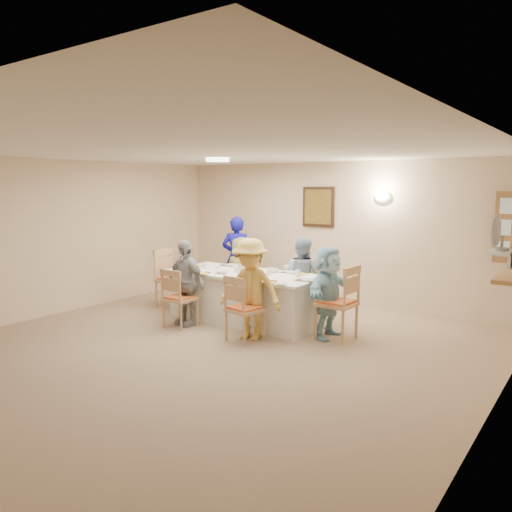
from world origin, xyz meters
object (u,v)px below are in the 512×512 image
Objects in this scene: chair_front_left at (180,297)px; chair_left_end at (173,278)px; diner_front_left at (186,283)px; caregiver at (237,258)px; desk_fan at (499,237)px; diner_back_right at (302,278)px; dining_table at (245,297)px; diner_right_end at (328,292)px; chair_right_end at (337,302)px; chair_back_left at (245,278)px; condiment_ketchup at (245,264)px; chair_front_right at (245,308)px; chair_back_right at (305,288)px; diner_front_right at (250,289)px; diner_back_left at (241,272)px.

chair_left_end reaches higher than chair_front_left.
diner_front_left is at bearing -127.88° from chair_left_end.
caregiver is (0.50, 1.15, 0.26)m from chair_left_end.
diner_back_right is (-2.98, 1.13, -0.91)m from desk_fan.
desk_fan is 0.12× the size of dining_table.
diner_right_end is (1.42, 0.00, 0.25)m from dining_table.
dining_table is 1.88× the size of diner_back_right.
chair_right_end is (-2.03, 0.45, -1.03)m from desk_fan.
chair_back_left is 0.75× the size of diner_back_right.
chair_right_end is at bearing -0.98° from condiment_ketchup.
chair_front_right is at bearing -48.58° from chair_right_end.
chair_right_end is at bearing -129.91° from chair_front_right.
dining_table is 10.05× the size of condiment_ketchup.
chair_left_end is at bearing -149.88° from chair_back_right.
diner_front_left is (-2.15, -0.68, 0.13)m from chair_right_end.
diner_front_left is at bearing 169.83° from diner_front_right.
diner_back_right is (0.00, -0.12, 0.18)m from chair_back_right.
diner_front_right is at bearing -48.56° from condiment_ketchup.
caregiver is at bearing -25.79° from chair_left_end.
diner_front_left is (-1.20, -1.48, 0.18)m from chair_back_right.
diner_right_end is (2.02, -0.68, 0.03)m from diner_back_left.
chair_right_end reaches higher than chair_front_right.
diner_front_left is 0.84× the size of caregiver.
chair_back_left is at bearing 94.89° from diner_front_left.
condiment_ketchup is (-0.62, -0.65, 0.24)m from diner_back_right.
condiment_ketchup is at bearing -42.97° from chair_front_right.
diner_right_end is at bearing 131.52° from caregiver.
diner_right_end is at bearing -23.82° from chair_back_left.
condiment_ketchup reaches higher than chair_back_right.
diner_front_left is 1.20m from diner_front_right.
desk_fan is 2.32m from chair_right_end.
diner_back_left is 0.96× the size of diner_right_end.
caregiver is (-0.45, 0.35, 0.28)m from chair_back_left.
chair_left_end is at bearing -41.30° from chair_front_left.
desk_fan is at bearing 78.83° from chair_right_end.
chair_back_right is 3.82× the size of condiment_ketchup.
chair_back_left is at bearing 118.61° from caregiver.
diner_front_right is at bearing 84.77° from diner_back_right.
caregiver is (-2.47, 1.15, 0.13)m from diner_right_end.
diner_right_end is at bearing -34.58° from chair_back_right.
diner_front_right is at bearing -175.56° from desk_fan.
chair_front_left is 1.23m from diner_front_right.
chair_back_right is at bearing 51.08° from condiment_ketchup.
chair_left_end reaches higher than chair_front_right.
chair_left_end is at bearing -142.12° from chair_back_left.
chair_back_left is 1.20m from chair_back_right.
diner_front_right is at bearing -175.49° from chair_front_left.
chair_front_left is 1.10m from condiment_ketchup.
chair_back_left is 0.63× the size of caregiver.
chair_front_right is 1.24m from chair_right_end.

